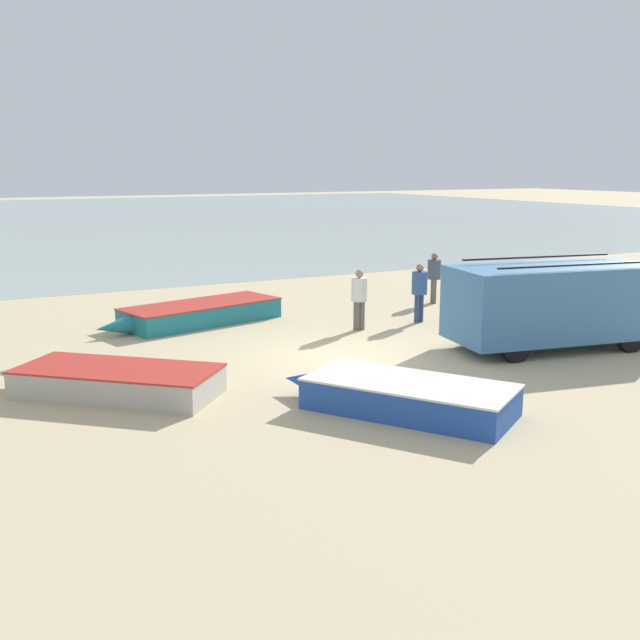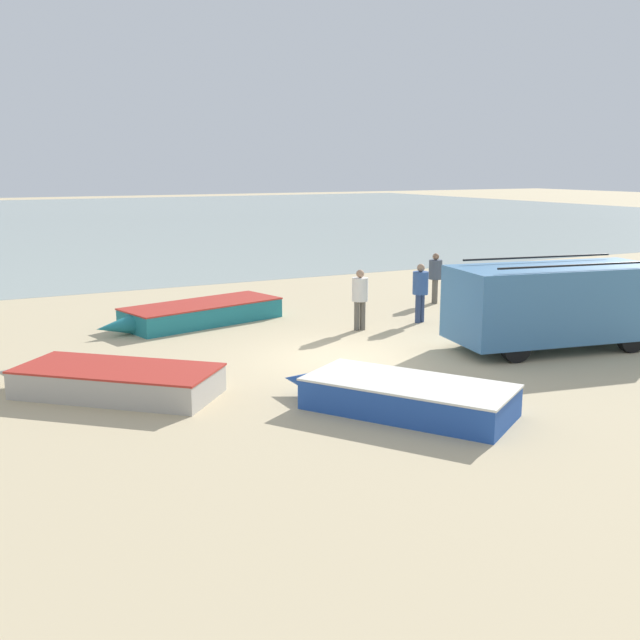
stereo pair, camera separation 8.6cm
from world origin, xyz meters
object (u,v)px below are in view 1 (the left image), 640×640
fisherman_0 (419,287)px  fisherman_1 (359,294)px  fishing_rowboat_1 (403,396)px  parked_van (555,302)px  fishing_rowboat_0 (197,314)px  fishing_rowboat_2 (112,381)px  fisherman_2 (434,273)px

fisherman_0 → fisherman_1: 2.04m
fishing_rowboat_1 → fisherman_1: size_ratio=2.64×
parked_van → fishing_rowboat_0: size_ratio=0.98×
fisherman_1 → parked_van: bearing=48.3°
fishing_rowboat_1 → fishing_rowboat_2: fishing_rowboat_1 is taller
fishing_rowboat_1 → fisherman_0: 8.07m
fisherman_0 → fisherman_2: fisherman_0 is taller
fishing_rowboat_1 → fisherman_2: 11.23m
fishing_rowboat_1 → fishing_rowboat_2: 5.65m
fishing_rowboat_0 → fisherman_0: bearing=139.8°
fishing_rowboat_2 → fisherman_0: size_ratio=2.52×
parked_van → fisherman_1: bearing=138.4°
parked_van → fisherman_2: 6.47m
parked_van → fisherman_0: parked_van is taller
parked_van → fishing_rowboat_1: bearing=-148.7°
fishing_rowboat_0 → fishing_rowboat_1: 9.22m
fishing_rowboat_2 → fisherman_1: (7.27, 2.85, 0.71)m
fisherman_0 → fishing_rowboat_1: bearing=-52.0°
fisherman_1 → fisherman_2: 4.87m
fisherman_0 → fishing_rowboat_2: bearing=-87.3°
fishing_rowboat_0 → fishing_rowboat_2: 6.78m
fishing_rowboat_1 → fishing_rowboat_0: bearing=-27.7°
fishing_rowboat_0 → fisherman_0: fisherman_0 is taller
fisherman_1 → fishing_rowboat_0: bearing=-118.4°
fishing_rowboat_1 → fisherman_0: size_ratio=2.60×
fishing_rowboat_0 → fisherman_1: (3.64, -2.86, 0.70)m
fishing_rowboat_2 → fisherman_2: size_ratio=2.59×
fisherman_1 → fisherman_2: size_ratio=1.02×
fisherman_2 → fishing_rowboat_2: bearing=47.0°
parked_van → fisherman_2: (1.07, 6.38, -0.16)m
parked_van → fishing_rowboat_2: size_ratio=1.29×
parked_van → fishing_rowboat_2: parked_van is taller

